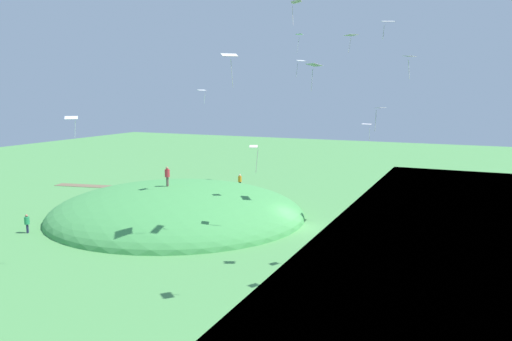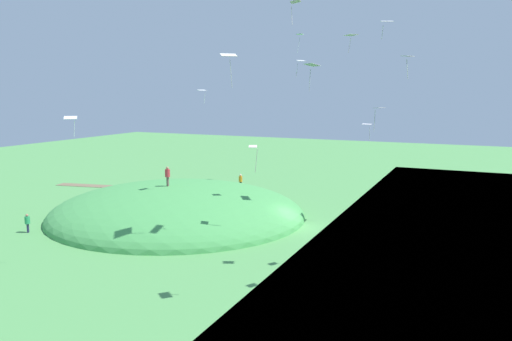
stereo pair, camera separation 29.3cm
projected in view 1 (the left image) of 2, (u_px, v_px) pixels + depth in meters
ground_plane at (297, 227)px, 42.74m from camera, size 160.00×160.00×0.00m
grass_hill at (177, 216)px, 46.81m from camera, size 24.39×23.40×5.90m
dirt_path at (121, 187)px, 60.63m from camera, size 17.72×4.99×0.04m
person_near_shore at (167, 174)px, 45.73m from camera, size 0.54×0.54×1.85m
person_on_hilltop at (27, 221)px, 40.85m from camera, size 0.59×0.59×1.60m
person_walking_path at (240, 180)px, 56.32m from camera, size 0.56×0.56×1.72m
kite_0 at (296, 3)px, 32.90m from camera, size 0.82×1.05×1.61m
kite_1 at (202, 91)px, 42.88m from camera, size 0.80×0.90×1.23m
kite_2 at (409, 58)px, 26.70m from camera, size 0.72×0.80×1.26m
kite_3 at (72, 119)px, 31.21m from camera, size 0.95×0.93×1.37m
kite_4 at (299, 35)px, 48.98m from camera, size 0.80×1.04×1.84m
kite_5 at (388, 22)px, 30.18m from camera, size 0.90×0.77×1.11m
kite_6 at (300, 62)px, 40.67m from camera, size 0.86×0.88×1.44m
kite_7 at (351, 36)px, 40.27m from camera, size 1.41×1.44×1.45m
kite_8 at (254, 150)px, 36.29m from camera, size 0.75×0.61×2.05m
kite_9 at (367, 125)px, 42.99m from camera, size 0.91×1.22×1.45m
kite_10 at (230, 57)px, 33.52m from camera, size 1.32×1.28×2.34m
kite_11 at (379, 110)px, 31.16m from camera, size 0.71×0.78×1.56m
kite_12 at (314, 66)px, 25.34m from camera, size 1.02×0.99×1.43m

